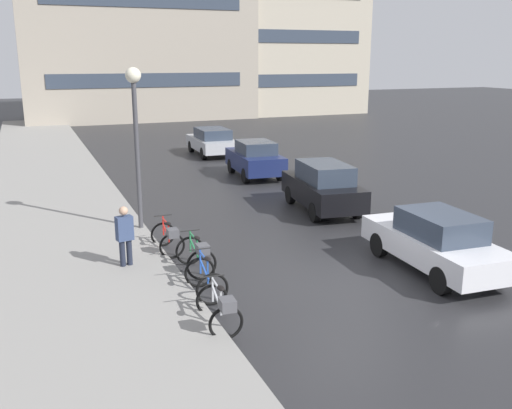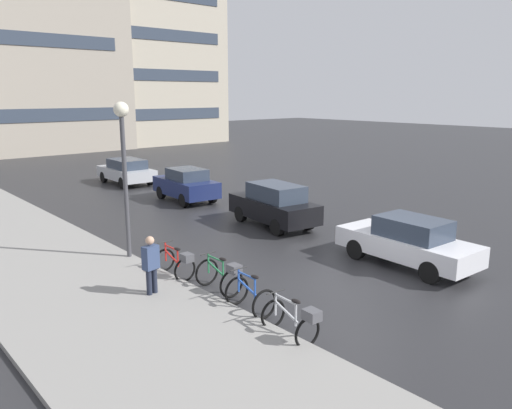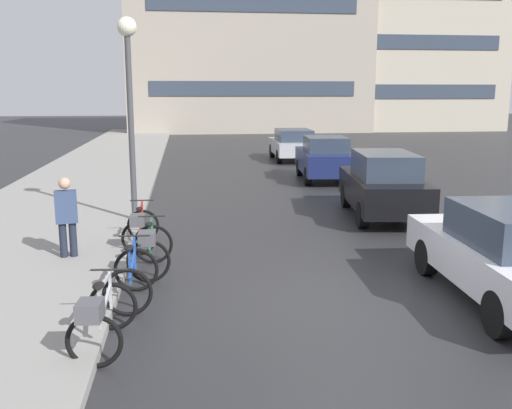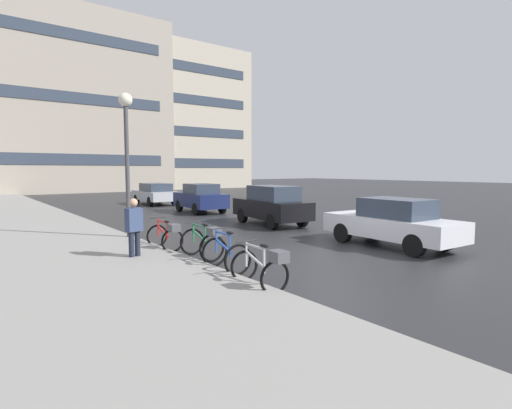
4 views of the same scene
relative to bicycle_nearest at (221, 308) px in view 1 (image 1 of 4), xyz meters
name	(u,v)px [view 1 (image 1 of 4)]	position (x,y,z in m)	size (l,w,h in m)	color
ground_plane	(346,281)	(3.59, 1.27, -0.48)	(140.00, 140.00, 0.00)	#28282B
sidewalk_kerb	(56,205)	(-2.41, 11.27, -0.41)	(4.80, 60.00, 0.14)	gray
bicycle_nearest	(221,308)	(0.00, 0.00, 0.00)	(0.77, 1.47, 0.94)	black
bicycle_second	(206,279)	(0.23, 1.73, -0.08)	(0.77, 1.15, 0.98)	black
bicycle_third	(197,254)	(0.43, 3.09, 0.02)	(0.77, 1.43, 0.98)	black
bicycle_farthest	(169,237)	(0.13, 4.79, -0.01)	(0.71, 1.43, 0.94)	black
car_white	(436,241)	(6.00, 1.10, 0.28)	(1.92, 4.38, 1.52)	silver
car_black	(323,187)	(6.17, 7.22, 0.38)	(2.17, 4.25, 1.70)	black
car_navy	(255,159)	(6.17, 13.50, 0.33)	(2.04, 3.90, 1.61)	navy
car_silver	(212,141)	(6.20, 19.81, 0.28)	(1.99, 4.19, 1.46)	#B2B5BA
pedestrian	(125,235)	(-1.15, 3.97, 0.45)	(0.44, 0.31, 1.66)	#1E2333
streetlamp	(135,117)	(-0.18, 7.11, 3.03)	(0.45, 0.45, 4.92)	#424247
building_facade_main	(133,5)	(6.32, 41.43, 8.97)	(18.95, 9.82, 18.91)	#9E9384
building_facade_side	(276,17)	(19.69, 41.57, 8.35)	(15.09, 9.26, 17.66)	#B2A893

